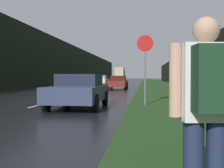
% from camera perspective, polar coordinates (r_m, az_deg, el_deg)
% --- Properties ---
extents(grass_verge, '(6.00, 240.00, 0.02)m').
position_cam_1_polar(grass_verge, '(38.46, 10.00, -0.41)').
color(grass_verge, '#26471E').
rests_on(grass_verge, ground_plane).
extents(lane_stripe_c, '(0.12, 3.00, 0.01)m').
position_cam_1_polar(lane_stripe_c, '(12.88, -14.08, -4.01)').
color(lane_stripe_c, silver).
rests_on(lane_stripe_c, ground_plane).
extents(lane_stripe_d, '(0.12, 3.00, 0.01)m').
position_cam_1_polar(lane_stripe_d, '(19.57, -6.88, -2.14)').
color(lane_stripe_d, silver).
rests_on(lane_stripe_d, ground_plane).
extents(lane_stripe_e, '(0.12, 3.00, 0.01)m').
position_cam_1_polar(lane_stripe_e, '(26.42, -3.38, -1.22)').
color(lane_stripe_e, silver).
rests_on(lane_stripe_e, ground_plane).
extents(lane_stripe_f, '(0.12, 3.00, 0.01)m').
position_cam_1_polar(lane_stripe_f, '(33.34, -1.33, -0.68)').
color(lane_stripe_f, silver).
rests_on(lane_stripe_f, ground_plane).
extents(treeline_far_side, '(2.00, 140.00, 7.33)m').
position_cam_1_polar(treeline_far_side, '(50.52, -10.17, 4.16)').
color(treeline_far_side, black).
rests_on(treeline_far_side, ground_plane).
extents(treeline_near_side, '(2.00, 140.00, 5.87)m').
position_cam_1_polar(treeline_near_side, '(49.12, 16.30, 3.35)').
color(treeline_near_side, black).
rests_on(treeline_near_side, ground_plane).
extents(stop_sign, '(0.70, 0.07, 3.00)m').
position_cam_1_polar(stop_sign, '(12.10, 6.75, 4.43)').
color(stop_sign, slate).
rests_on(stop_sign, ground_plane).
extents(hitchhiker_with_backpack, '(0.58, 0.45, 1.68)m').
position_cam_1_polar(hitchhiker_with_backpack, '(2.33, 18.77, -4.50)').
color(hitchhiker_with_backpack, '#1E2847').
rests_on(hitchhiker_with_backpack, ground_plane).
extents(car_passing_near, '(1.95, 4.09, 1.33)m').
position_cam_1_polar(car_passing_near, '(11.21, -6.72, -1.34)').
color(car_passing_near, '#2D3856').
rests_on(car_passing_near, ground_plane).
extents(car_passing_far, '(1.83, 4.69, 1.36)m').
position_cam_1_polar(car_passing_far, '(28.22, 1.24, 0.33)').
color(car_passing_far, maroon).
rests_on(car_passing_far, ground_plane).
extents(car_oncoming, '(1.94, 4.30, 1.50)m').
position_cam_1_polar(car_oncoming, '(43.09, -2.18, 0.80)').
color(car_oncoming, '#BCBCBC').
rests_on(car_oncoming, ground_plane).
extents(delivery_truck, '(2.51, 7.55, 3.80)m').
position_cam_1_polar(delivery_truck, '(77.22, 1.63, 1.95)').
color(delivery_truck, '#6E684F').
rests_on(delivery_truck, ground_plane).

